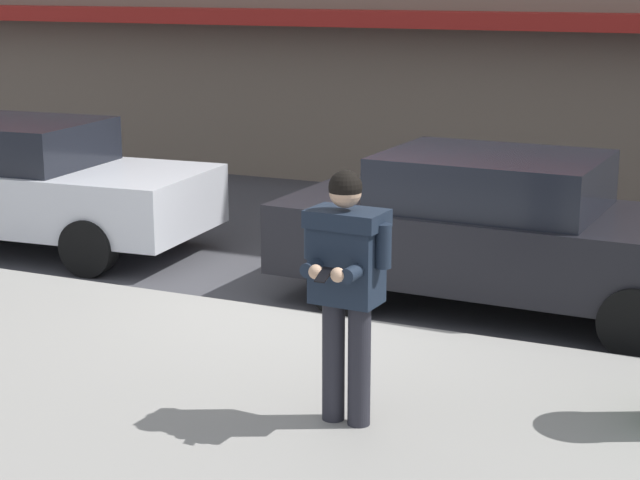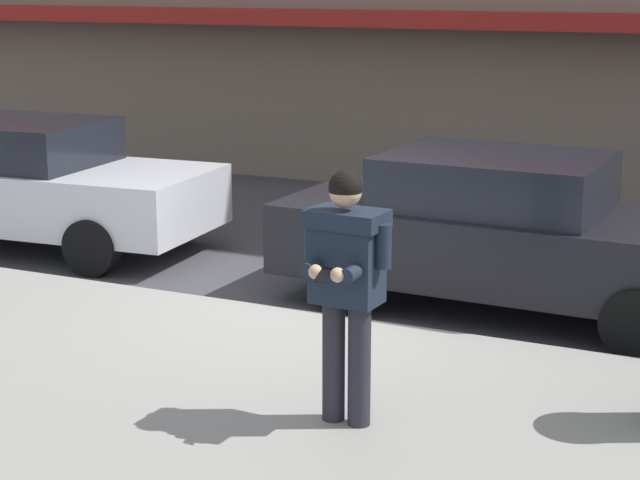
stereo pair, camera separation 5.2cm
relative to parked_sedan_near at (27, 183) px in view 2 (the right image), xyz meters
The scene contains 6 objects.
ground_plane 4.52m from the parked_sedan_near, 14.58° to the right, with size 80.00×80.00×0.00m, color #3D3D42.
sidewalk 6.67m from the parked_sedan_near, 36.80° to the right, with size 32.00×5.30×0.14m, color gray.
curb_paint_line 5.47m from the parked_sedan_near, 11.40° to the right, with size 28.00×0.12×0.01m, color silver.
parked_sedan_near is the anchor object (origin of this frame).
parked_sedan_mid 5.93m from the parked_sedan_near, ahead, with size 4.55×2.04×1.54m.
man_texting_on_phone 6.76m from the parked_sedan_near, 31.67° to the right, with size 0.65×0.60×1.81m.
Camera 2 is at (4.23, -8.85, 3.19)m, focal length 60.00 mm.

